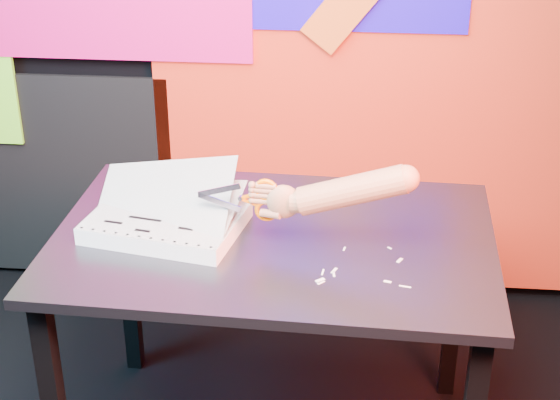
# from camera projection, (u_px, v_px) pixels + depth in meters

# --- Properties ---
(room) EXTENTS (3.01, 3.01, 2.71)m
(room) POSITION_uv_depth(u_px,v_px,m) (41.00, 88.00, 1.63)
(room) COLOR black
(room) RESTS_ON ground
(backdrop) EXTENTS (2.88, 0.05, 2.08)m
(backdrop) POSITION_uv_depth(u_px,v_px,m) (209.00, 59.00, 3.10)
(backdrop) COLOR red
(backdrop) RESTS_ON ground
(work_table) EXTENTS (1.23, 0.85, 0.75)m
(work_table) POSITION_uv_depth(u_px,v_px,m) (274.00, 264.00, 2.39)
(work_table) COLOR black
(work_table) RESTS_ON ground
(printout_stack) EXTENTS (0.45, 0.37, 0.21)m
(printout_stack) POSITION_uv_depth(u_px,v_px,m) (166.00, 221.00, 2.37)
(printout_stack) COLOR silver
(printout_stack) RESTS_ON work_table
(scissors) EXTENTS (0.22, 0.03, 0.12)m
(scissors) POSITION_uv_depth(u_px,v_px,m) (260.00, 200.00, 2.24)
(scissors) COLOR #A5A6BB
(scissors) RESTS_ON printout_stack
(hand_forearm) EXTENTS (0.43, 0.10, 0.18)m
(hand_forearm) POSITION_uv_depth(u_px,v_px,m) (340.00, 192.00, 2.19)
(hand_forearm) COLOR #A86844
(hand_forearm) RESTS_ON work_table
(paper_clippings) EXTENTS (0.24, 0.21, 0.00)m
(paper_clippings) POSITION_uv_depth(u_px,v_px,m) (355.00, 272.00, 2.18)
(paper_clippings) COLOR silver
(paper_clippings) RESTS_ON work_table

